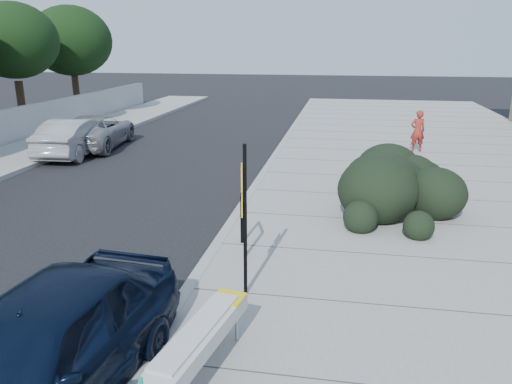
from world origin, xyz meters
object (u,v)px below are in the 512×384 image
(sign_post, at_px, (244,211))
(sedan_navy, at_px, (40,352))
(bike_rack, at_px, (244,219))
(wagon_silver, at_px, (76,137))
(bench, at_px, (201,337))
(pedestrian, at_px, (418,131))
(suv_silver, at_px, (95,131))

(sign_post, bearing_deg, sedan_navy, -133.18)
(bike_rack, relative_size, wagon_silver, 0.25)
(bench, xyz_separation_m, sedan_navy, (-1.66, -0.79, 0.11))
(sign_post, bearing_deg, bench, -104.72)
(sign_post, height_order, pedestrian, sign_post)
(bike_rack, xyz_separation_m, pedestrian, (4.59, 10.34, 0.13))
(suv_silver, bearing_deg, wagon_silver, 82.83)
(sedan_navy, bearing_deg, sign_post, 63.72)
(bike_rack, relative_size, sedan_navy, 0.24)
(sedan_navy, bearing_deg, suv_silver, 120.65)
(pedestrian, bearing_deg, bench, 59.90)
(suv_silver, distance_m, pedestrian, 12.72)
(sign_post, xyz_separation_m, wagon_silver, (-8.48, 9.89, -0.87))
(sedan_navy, xyz_separation_m, pedestrian, (5.99, 15.02, 0.17))
(bench, bearing_deg, sign_post, 97.06)
(suv_silver, relative_size, pedestrian, 3.09)
(wagon_silver, height_order, pedestrian, pedestrian)
(suv_silver, bearing_deg, sign_post, 119.56)
(bike_rack, distance_m, sign_post, 2.01)
(bike_rack, xyz_separation_m, suv_silver, (-8.10, 9.56, -0.13))
(bench, bearing_deg, wagon_silver, 135.24)
(bench, xyz_separation_m, pedestrian, (4.33, 14.23, 0.28))
(pedestrian, bearing_deg, sedan_navy, 55.07)
(bench, relative_size, wagon_silver, 0.49)
(suv_silver, height_order, pedestrian, pedestrian)
(sign_post, distance_m, wagon_silver, 13.06)
(sedan_navy, xyz_separation_m, wagon_silver, (-6.70, 12.77, -0.05))
(bench, distance_m, pedestrian, 14.88)
(bench, relative_size, sign_post, 0.84)
(bench, bearing_deg, suv_silver, 132.19)
(bench, height_order, wagon_silver, wagon_silver)
(bench, distance_m, bike_rack, 3.91)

